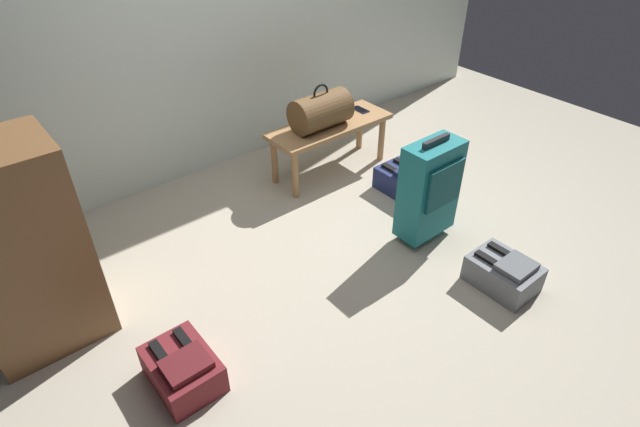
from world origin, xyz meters
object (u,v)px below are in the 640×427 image
cell_phone (360,110)px  side_cabinet (21,252)px  bench (330,131)px  duffel_bag_brown (321,111)px  backpack_maroon (183,369)px  backpack_navy (404,180)px  backpack_grey (503,273)px  suitcase_upright_teal (430,189)px

cell_phone → side_cabinet: bearing=-171.7°
bench → duffel_bag_brown: 0.22m
backpack_maroon → backpack_navy: bearing=13.4°
duffel_bag_brown → backpack_grey: (0.03, -1.66, -0.45)m
duffel_bag_brown → backpack_grey: 1.72m
bench → cell_phone: size_ratio=6.94×
suitcase_upright_teal → backpack_navy: (0.30, 0.46, -0.28)m
backpack_maroon → side_cabinet: side_cabinet is taller
backpack_navy → backpack_grey: bearing=-105.6°
backpack_navy → side_cabinet: bearing=174.3°
bench → suitcase_upright_teal: suitcase_upright_teal is taller
duffel_bag_brown → side_cabinet: side_cabinet is taller
cell_phone → suitcase_upright_teal: (-0.41, -1.08, -0.04)m
suitcase_upright_teal → side_cabinet: 2.28m
cell_phone → backpack_maroon: 2.46m
backpack_grey → duffel_bag_brown: bearing=91.0°
backpack_grey → backpack_maroon: (-1.77, 0.58, 0.00)m
cell_phone → backpack_maroon: bearing=-152.9°
cell_phone → backpack_navy: size_ratio=0.38×
bench → cell_phone: cell_phone is taller
bench → cell_phone: 0.35m
bench → side_cabinet: bearing=-171.3°
backpack_navy → backpack_maroon: bearing=-166.6°
bench → backpack_navy: size_ratio=2.63×
bench → cell_phone: bearing=5.6°
backpack_grey → side_cabinet: (-2.16, 1.32, 0.46)m
backpack_grey → side_cabinet: side_cabinet is taller
suitcase_upright_teal → side_cabinet: (-2.16, 0.70, 0.18)m
bench → side_cabinet: (-2.22, -0.34, 0.20)m
backpack_navy → duffel_bag_brown: bearing=119.2°
duffel_bag_brown → cell_phone: bearing=4.4°
bench → backpack_navy: bench is taller
backpack_grey → side_cabinet: size_ratio=0.35×
backpack_maroon → backpack_grey: bearing=-18.1°
cell_phone → side_cabinet: 2.60m
backpack_maroon → bench: bearing=30.5°
backpack_navy → side_cabinet: side_cabinet is taller
bench → backpack_navy: 0.68m
backpack_navy → bench: bearing=111.7°
suitcase_upright_teal → side_cabinet: size_ratio=0.66×
duffel_bag_brown → backpack_grey: bearing=-89.0°
duffel_bag_brown → suitcase_upright_teal: 1.06m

